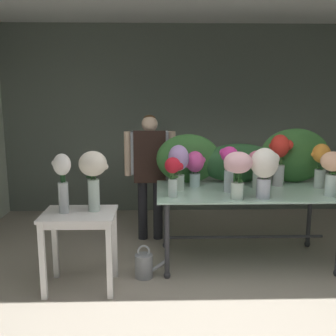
{
  "coord_description": "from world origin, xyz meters",
  "views": [
    {
      "loc": [
        -0.51,
        -2.6,
        1.83
      ],
      "look_at": [
        -0.41,
        1.15,
        1.12
      ],
      "focal_mm": 41.62,
      "sensor_mm": 36.0,
      "label": 1
    }
  ],
  "objects_px": {
    "display_table_glass": "(246,200)",
    "vase_peach_snapdragons": "(332,169)",
    "vase_sunset_dahlias": "(321,162)",
    "vase_fuchsia_tulips": "(195,166)",
    "vase_magenta_carnations": "(229,164)",
    "vase_white_roses_tall": "(62,179)",
    "vase_cream_lisianthus_tall": "(93,172)",
    "vase_lilac_hydrangea": "(179,164)",
    "florist": "(150,163)",
    "vase_blush_freesia": "(238,168)",
    "side_table_white": "(80,224)",
    "vase_crimson_anemones": "(173,173)",
    "watering_can": "(144,265)",
    "vase_ivory_peonies": "(265,168)",
    "vase_scarlet_stock": "(280,155)",
    "vase_rosy_lilies": "(258,164)"
  },
  "relations": [
    {
      "from": "vase_lilac_hydrangea",
      "to": "vase_sunset_dahlias",
      "type": "height_order",
      "value": "same"
    },
    {
      "from": "vase_crimson_anemones",
      "to": "watering_can",
      "type": "height_order",
      "value": "vase_crimson_anemones"
    },
    {
      "from": "vase_lilac_hydrangea",
      "to": "vase_cream_lisianthus_tall",
      "type": "height_order",
      "value": "vase_cream_lisianthus_tall"
    },
    {
      "from": "side_table_white",
      "to": "display_table_glass",
      "type": "bearing_deg",
      "value": 18.43
    },
    {
      "from": "display_table_glass",
      "to": "vase_white_roses_tall",
      "type": "distance_m",
      "value": 1.95
    },
    {
      "from": "florist",
      "to": "vase_peach_snapdragons",
      "type": "distance_m",
      "value": 2.1
    },
    {
      "from": "vase_fuchsia_tulips",
      "to": "vase_rosy_lilies",
      "type": "xyz_separation_m",
      "value": [
        0.67,
        -0.1,
        0.04
      ]
    },
    {
      "from": "vase_fuchsia_tulips",
      "to": "watering_can",
      "type": "distance_m",
      "value": 1.21
    },
    {
      "from": "display_table_glass",
      "to": "vase_crimson_anemones",
      "type": "distance_m",
      "value": 0.92
    },
    {
      "from": "vase_ivory_peonies",
      "to": "vase_scarlet_stock",
      "type": "bearing_deg",
      "value": 59.47
    },
    {
      "from": "vase_cream_lisianthus_tall",
      "to": "watering_can",
      "type": "height_order",
      "value": "vase_cream_lisianthus_tall"
    },
    {
      "from": "vase_fuchsia_tulips",
      "to": "vase_rosy_lilies",
      "type": "bearing_deg",
      "value": -8.67
    },
    {
      "from": "vase_ivory_peonies",
      "to": "vase_sunset_dahlias",
      "type": "distance_m",
      "value": 0.85
    },
    {
      "from": "vase_lilac_hydrangea",
      "to": "vase_cream_lisianthus_tall",
      "type": "distance_m",
      "value": 0.98
    },
    {
      "from": "vase_peach_snapdragons",
      "to": "vase_fuchsia_tulips",
      "type": "bearing_deg",
      "value": 160.98
    },
    {
      "from": "florist",
      "to": "vase_rosy_lilies",
      "type": "distance_m",
      "value": 1.35
    },
    {
      "from": "vase_blush_freesia",
      "to": "florist",
      "type": "bearing_deg",
      "value": 128.75
    },
    {
      "from": "watering_can",
      "to": "vase_scarlet_stock",
      "type": "bearing_deg",
      "value": 20.82
    },
    {
      "from": "vase_scarlet_stock",
      "to": "vase_blush_freesia",
      "type": "distance_m",
      "value": 0.83
    },
    {
      "from": "vase_scarlet_stock",
      "to": "vase_magenta_carnations",
      "type": "bearing_deg",
      "value": -155.36
    },
    {
      "from": "vase_blush_freesia",
      "to": "vase_lilac_hydrangea",
      "type": "xyz_separation_m",
      "value": [
        -0.55,
        0.39,
        -0.03
      ]
    },
    {
      "from": "florist",
      "to": "vase_magenta_carnations",
      "type": "relative_size",
      "value": 3.26
    },
    {
      "from": "vase_lilac_hydrangea",
      "to": "vase_cream_lisianthus_tall",
      "type": "xyz_separation_m",
      "value": [
        -0.82,
        -0.52,
        0.02
      ]
    },
    {
      "from": "vase_peach_snapdragons",
      "to": "vase_lilac_hydrangea",
      "type": "bearing_deg",
      "value": 169.43
    },
    {
      "from": "vase_lilac_hydrangea",
      "to": "vase_scarlet_stock",
      "type": "bearing_deg",
      "value": 9.35
    },
    {
      "from": "side_table_white",
      "to": "vase_magenta_carnations",
      "type": "height_order",
      "value": "vase_magenta_carnations"
    },
    {
      "from": "vase_scarlet_stock",
      "to": "vase_ivory_peonies",
      "type": "xyz_separation_m",
      "value": [
        -0.32,
        -0.54,
        -0.04
      ]
    },
    {
      "from": "vase_white_roses_tall",
      "to": "vase_cream_lisianthus_tall",
      "type": "height_order",
      "value": "vase_cream_lisianthus_tall"
    },
    {
      "from": "vase_magenta_carnations",
      "to": "vase_white_roses_tall",
      "type": "relative_size",
      "value": 0.87
    },
    {
      "from": "vase_rosy_lilies",
      "to": "vase_cream_lisianthus_tall",
      "type": "distance_m",
      "value": 1.8
    },
    {
      "from": "florist",
      "to": "vase_magenta_carnations",
      "type": "bearing_deg",
      "value": -43.39
    },
    {
      "from": "vase_ivory_peonies",
      "to": "vase_white_roses_tall",
      "type": "bearing_deg",
      "value": -173.3
    },
    {
      "from": "display_table_glass",
      "to": "watering_can",
      "type": "xyz_separation_m",
      "value": [
        -1.1,
        -0.37,
        -0.57
      ]
    },
    {
      "from": "watering_can",
      "to": "vase_magenta_carnations",
      "type": "bearing_deg",
      "value": 17.98
    },
    {
      "from": "vase_sunset_dahlias",
      "to": "vase_fuchsia_tulips",
      "type": "distance_m",
      "value": 1.38
    },
    {
      "from": "vase_magenta_carnations",
      "to": "vase_rosy_lilies",
      "type": "relative_size",
      "value": 1.16
    },
    {
      "from": "florist",
      "to": "vase_fuchsia_tulips",
      "type": "xyz_separation_m",
      "value": [
        0.51,
        -0.52,
        0.06
      ]
    },
    {
      "from": "display_table_glass",
      "to": "vase_peach_snapdragons",
      "type": "bearing_deg",
      "value": -19.05
    },
    {
      "from": "vase_sunset_dahlias",
      "to": "vase_fuchsia_tulips",
      "type": "bearing_deg",
      "value": 175.6
    },
    {
      "from": "display_table_glass",
      "to": "vase_magenta_carnations",
      "type": "xyz_separation_m",
      "value": [
        -0.22,
        -0.09,
        0.41
      ]
    },
    {
      "from": "vase_scarlet_stock",
      "to": "vase_peach_snapdragons",
      "type": "xyz_separation_m",
      "value": [
        0.39,
        -0.47,
        -0.07
      ]
    },
    {
      "from": "vase_blush_freesia",
      "to": "vase_peach_snapdragons",
      "type": "distance_m",
      "value": 0.99
    },
    {
      "from": "side_table_white",
      "to": "vase_white_roses_tall",
      "type": "xyz_separation_m",
      "value": [
        -0.14,
        0.0,
        0.44
      ]
    },
    {
      "from": "vase_sunset_dahlias",
      "to": "vase_rosy_lilies",
      "type": "height_order",
      "value": "vase_sunset_dahlias"
    },
    {
      "from": "side_table_white",
      "to": "vase_crimson_anemones",
      "type": "distance_m",
      "value": 1.03
    },
    {
      "from": "vase_peach_snapdragons",
      "to": "florist",
      "type": "bearing_deg",
      "value": 152.11
    },
    {
      "from": "display_table_glass",
      "to": "vase_crimson_anemones",
      "type": "xyz_separation_m",
      "value": [
        -0.81,
        -0.27,
        0.35
      ]
    },
    {
      "from": "vase_white_roses_tall",
      "to": "display_table_glass",
      "type": "bearing_deg",
      "value": 17.13
    },
    {
      "from": "vase_sunset_dahlias",
      "to": "vase_fuchsia_tulips",
      "type": "height_order",
      "value": "vase_sunset_dahlias"
    },
    {
      "from": "florist",
      "to": "vase_white_roses_tall",
      "type": "height_order",
      "value": "florist"
    }
  ]
}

